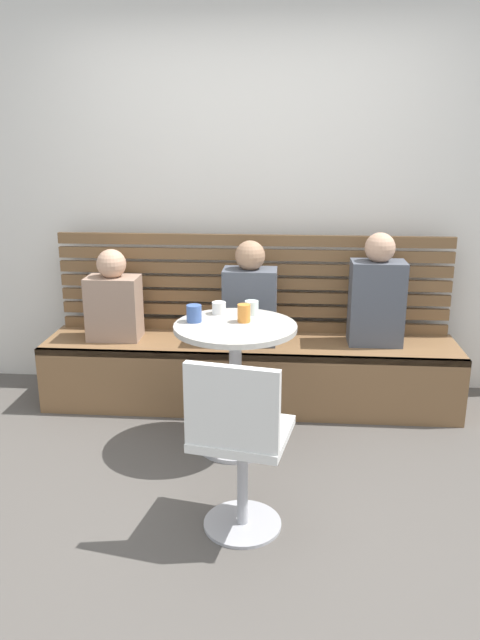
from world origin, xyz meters
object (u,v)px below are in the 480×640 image
(person_child_middle, at_px, (114,300))
(booth_bench, at_px, (250,373))
(white_chair, at_px, (239,441))
(cup_tumbler_orange, at_px, (243,313))
(cafe_table, at_px, (235,362))
(person_adult, at_px, (377,295))
(cup_ceramic_white, at_px, (219,308))
(person_child_left, at_px, (250,298))
(cup_glass_short, at_px, (252,308))
(cup_mug_blue, at_px, (194,313))

(person_child_middle, bearing_deg, booth_bench, -0.45)
(white_chair, bearing_deg, cup_tumbler_orange, 92.99)
(cafe_table, height_order, person_adult, person_adult)
(person_adult, height_order, cup_ceramic_white, person_adult)
(cup_tumbler_orange, bearing_deg, person_child_left, 89.64)
(cafe_table, xyz_separation_m, person_child_middle, (-0.85, 0.60, 0.18))
(booth_bench, relative_size, person_child_middle, 4.51)
(cup_tumbler_orange, height_order, cup_glass_short, cup_tumbler_orange)
(cup_tumbler_orange, bearing_deg, cup_glass_short, 76.26)
(person_adult, distance_m, person_child_left, 0.81)
(cup_mug_blue, xyz_separation_m, cup_glass_short, (0.31, 0.17, -0.01))
(cup_ceramic_white, relative_size, cup_glass_short, 1.00)
(cup_tumbler_orange, relative_size, cup_glass_short, 1.25)
(cafe_table, relative_size, person_child_middle, 1.24)
(cafe_table, bearing_deg, cup_glass_short, 69.78)
(white_chair, bearing_deg, person_child_middle, 123.60)
(cup_ceramic_white, bearing_deg, person_child_left, 67.53)
(booth_bench, xyz_separation_m, person_child_middle, (-0.90, 0.01, 0.48))
(booth_bench, xyz_separation_m, cup_tumbler_orange, (-0.00, -0.54, 0.57))
(booth_bench, distance_m, white_chair, 1.43)
(booth_bench, height_order, cup_tumbler_orange, cup_tumbler_orange)
(person_adult, bearing_deg, white_chair, -117.92)
(person_child_middle, distance_m, cup_tumbler_orange, 1.05)
(cafe_table, relative_size, cup_mug_blue, 7.79)
(person_child_middle, relative_size, cup_ceramic_white, 7.49)
(booth_bench, relative_size, cup_glass_short, 33.75)
(white_chair, distance_m, person_adult, 1.66)
(person_child_middle, height_order, cup_tumbler_orange, person_child_middle)
(cup_mug_blue, xyz_separation_m, cup_ceramic_white, (0.12, 0.17, -0.01))
(cafe_table, xyz_separation_m, cup_mug_blue, (-0.23, 0.04, 0.27))
(cup_ceramic_white, xyz_separation_m, cup_glass_short, (0.19, 0.00, 0.01))
(person_child_middle, height_order, cup_mug_blue, person_child_middle)
(person_adult, relative_size, cup_tumbler_orange, 7.21)
(cup_tumbler_orange, xyz_separation_m, cup_glass_short, (0.04, 0.15, -0.01))
(cafe_table, height_order, person_child_middle, person_child_middle)
(cafe_table, xyz_separation_m, person_child_left, (0.04, 0.58, 0.22))
(cafe_table, distance_m, person_child_middle, 1.06)
(cup_glass_short, bearing_deg, cafe_table, -110.22)
(cafe_table, xyz_separation_m, cup_glass_short, (0.08, 0.21, 0.26))
(white_chair, distance_m, person_child_middle, 1.71)
(person_child_left, relative_size, person_child_middle, 1.12)
(cafe_table, bearing_deg, person_child_left, 85.82)
(person_child_left, distance_m, cup_mug_blue, 0.61)
(booth_bench, bearing_deg, person_adult, 2.89)
(person_child_middle, height_order, cup_ceramic_white, person_child_middle)
(white_chair, height_order, person_child_middle, person_child_middle)
(booth_bench, relative_size, white_chair, 3.18)
(cafe_table, relative_size, cup_ceramic_white, 9.25)
(cafe_table, height_order, cup_ceramic_white, cup_ceramic_white)
(booth_bench, xyz_separation_m, cup_ceramic_white, (-0.16, -0.39, 0.55))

